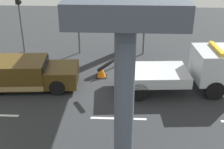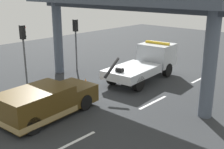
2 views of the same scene
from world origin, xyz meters
The scene contains 8 objects.
ground_plane centered at (0.00, 0.00, -0.05)m, with size 60.00×40.00×0.10m, color #2D3033.
lane_stripe_mid centered at (0.00, -2.97, 0.00)m, with size 2.60×0.16×0.01m, color silver.
tow_truck_white centered at (3.58, 0.06, 1.20)m, with size 7.32×2.82×2.46m.
towed_van_green centered at (-5.22, -0.01, 0.78)m, with size 5.34×2.55×1.58m.
traffic_light_near centered at (-6.98, 5.33, 3.14)m, with size 0.39×0.32×4.31m.
traffic_light_far centered at (-2.98, 5.33, 2.90)m, with size 0.39×0.32×3.97m.
traffic_light_mid centered at (1.52, 5.33, 2.92)m, with size 0.39×0.32×4.00m.
traffic_cone_orange centered at (-1.14, 1.44, 0.36)m, with size 0.63×0.63×0.74m.
Camera 1 is at (0.27, -14.87, 7.90)m, focal length 48.89 mm.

